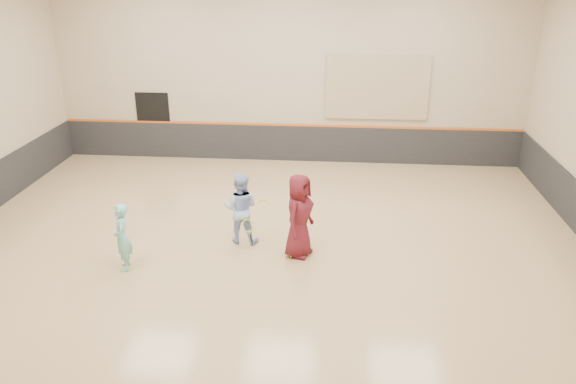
# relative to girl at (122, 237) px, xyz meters

# --- Properties ---
(room) EXTENTS (15.04, 12.04, 6.22)m
(room) POSITION_rel_girl_xyz_m (2.89, 1.45, 0.06)
(room) COLOR tan
(room) RESTS_ON ground
(wainscot_back) EXTENTS (14.90, 0.04, 1.20)m
(wainscot_back) POSITION_rel_girl_xyz_m (2.89, 7.42, -0.15)
(wainscot_back) COLOR #232326
(wainscot_back) RESTS_ON floor
(accent_stripe) EXTENTS (14.90, 0.03, 0.06)m
(accent_stripe) POSITION_rel_girl_xyz_m (2.89, 7.41, 0.47)
(accent_stripe) COLOR #D85914
(accent_stripe) RESTS_ON wall_back
(acoustic_panel) EXTENTS (3.20, 0.08, 2.00)m
(acoustic_panel) POSITION_rel_girl_xyz_m (5.69, 7.40, 1.75)
(acoustic_panel) COLOR tan
(acoustic_panel) RESTS_ON wall_back
(doorway) EXTENTS (1.10, 0.05, 2.20)m
(doorway) POSITION_rel_girl_xyz_m (-1.61, 7.43, 0.35)
(doorway) COLOR black
(doorway) RESTS_ON floor
(girl) EXTENTS (0.51, 0.63, 1.50)m
(girl) POSITION_rel_girl_xyz_m (0.00, 0.00, 0.00)
(girl) COLOR #74C9C1
(girl) RESTS_ON floor
(instructor) EXTENTS (0.86, 0.69, 1.70)m
(instructor) POSITION_rel_girl_xyz_m (2.29, 1.49, 0.10)
(instructor) COLOR #9CBCF2
(instructor) RESTS_ON floor
(young_man) EXTENTS (0.91, 1.10, 1.92)m
(young_man) POSITION_rel_girl_xyz_m (3.69, 0.95, 0.21)
(young_man) COLOR #57141E
(young_man) RESTS_ON floor
(held_racket) EXTENTS (0.38, 0.38, 0.60)m
(held_racket) POSITION_rel_girl_xyz_m (2.50, 1.15, -0.18)
(held_racket) COLOR #BFE031
(held_racket) RESTS_ON instructor
(spare_racket) EXTENTS (0.71, 0.71, 0.14)m
(spare_racket) POSITION_rel_girl_xyz_m (2.49, 3.78, -0.68)
(spare_racket) COLOR yellow
(spare_racket) RESTS_ON floor
(ball_under_racket) EXTENTS (0.07, 0.07, 0.07)m
(ball_under_racket) POSITION_rel_girl_xyz_m (3.53, 0.78, -0.72)
(ball_under_racket) COLOR #CFEC36
(ball_under_racket) RESTS_ON floor
(ball_in_hand) EXTENTS (0.07, 0.07, 0.07)m
(ball_in_hand) POSITION_rel_girl_xyz_m (3.78, 0.77, 0.43)
(ball_in_hand) COLOR #CCEE37
(ball_in_hand) RESTS_ON young_man
(ball_beside_spare) EXTENTS (0.07, 0.07, 0.07)m
(ball_beside_spare) POSITION_rel_girl_xyz_m (3.51, 3.65, -0.72)
(ball_beside_spare) COLOR #D0E334
(ball_beside_spare) RESTS_ON floor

